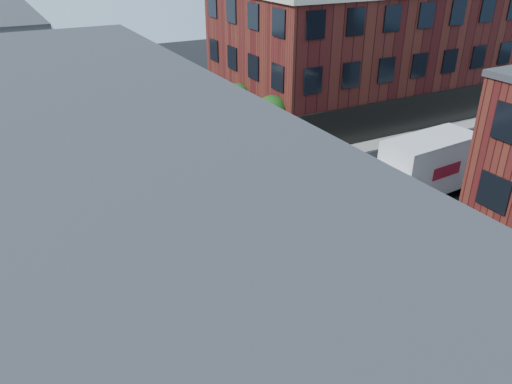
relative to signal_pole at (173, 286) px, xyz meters
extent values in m
plane|color=black|center=(6.72, 6.68, -2.86)|extent=(120.00, 120.00, 0.00)
cube|color=gray|center=(27.72, 27.68, -2.78)|extent=(30.00, 30.00, 0.15)
cube|color=#401010|center=(27.22, 22.68, 3.14)|extent=(25.00, 16.00, 12.00)
cylinder|color=black|center=(14.22, 16.68, -1.97)|extent=(0.18, 0.18, 1.47)
cylinder|color=black|center=(14.22, 16.68, -1.24)|extent=(0.12, 0.12, 1.47)
sphere|color=black|center=(14.22, 16.68, 0.44)|extent=(2.69, 2.69, 2.69)
sphere|color=black|center=(14.47, 16.58, -0.10)|extent=(1.85, 1.85, 1.85)
cylinder|color=black|center=(14.22, 22.68, -2.04)|extent=(0.18, 0.18, 1.33)
cylinder|color=black|center=(14.22, 22.68, -1.38)|extent=(0.12, 0.12, 1.33)
sphere|color=black|center=(14.22, 22.68, 0.14)|extent=(2.43, 2.43, 2.43)
sphere|color=black|center=(14.47, 22.58, -0.35)|extent=(1.67, 1.67, 1.67)
cylinder|color=black|center=(-0.08, -0.12, -0.56)|extent=(0.12, 0.12, 4.60)
cylinder|color=black|center=(-0.08, -0.12, -2.56)|extent=(0.28, 0.28, 0.30)
cube|color=#053819|center=(0.47, -0.12, 0.29)|extent=(1.10, 0.03, 0.22)
cube|color=#053819|center=(-0.08, 0.43, 0.54)|extent=(0.03, 1.10, 0.22)
imported|color=black|center=(0.27, -0.02, 1.04)|extent=(0.22, 0.18, 1.10)
imported|color=black|center=(-0.18, 0.23, 1.04)|extent=(0.18, 0.22, 1.10)
cube|color=silver|center=(19.32, 4.98, -0.47)|extent=(6.78, 3.32, 3.52)
cube|color=maroon|center=(19.43, 3.54, -0.47)|extent=(2.50, 0.22, 0.80)
cube|color=maroon|center=(19.22, 6.42, -0.47)|extent=(2.50, 0.22, 0.80)
cube|color=#AAAAAC|center=(15.02, 4.66, -1.10)|extent=(2.47, 2.89, 2.27)
cube|color=black|center=(13.94, 4.58, -0.70)|extent=(0.27, 2.16, 1.02)
cube|color=black|center=(17.97, 4.88, -2.29)|extent=(9.15, 1.80, 0.28)
cylinder|color=black|center=(15.11, 3.47, -2.29)|extent=(1.16, 0.48, 1.14)
cylinder|color=black|center=(14.93, 5.85, -2.29)|extent=(1.16, 0.48, 1.14)
cylinder|color=black|center=(19.19, 3.77, -2.29)|extent=(1.16, 0.48, 1.14)
cylinder|color=black|center=(19.01, 6.15, -2.29)|extent=(1.16, 0.48, 1.14)
cylinder|color=black|center=(21.91, 3.97, -2.29)|extent=(1.16, 0.48, 1.14)
cylinder|color=black|center=(21.73, 6.35, -2.29)|extent=(1.16, 0.48, 1.14)
cube|color=#DA5309|center=(1.02, 0.98, -2.84)|extent=(0.50, 0.50, 0.04)
cone|color=#DA5309|center=(1.02, 0.98, -2.50)|extent=(0.48, 0.48, 0.71)
cylinder|color=white|center=(1.02, 0.98, -2.40)|extent=(0.27, 0.27, 0.08)
camera|label=1|loc=(-4.74, -16.04, 12.59)|focal=35.00mm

